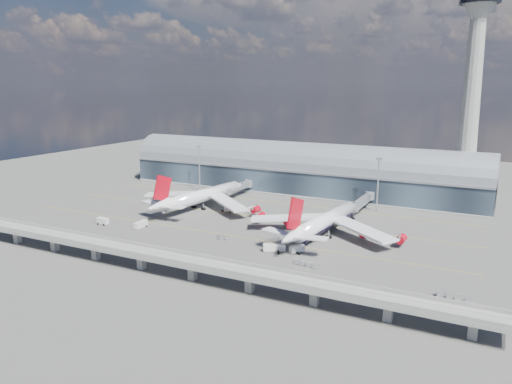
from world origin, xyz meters
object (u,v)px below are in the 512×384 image
at_px(cargo_train_1, 306,264).
at_px(service_truck_1, 103,221).
at_px(floodlight_mast_left, 199,167).
at_px(service_truck_3, 297,249).
at_px(service_truck_2, 274,248).
at_px(service_truck_5, 227,208).
at_px(floodlight_mast_right, 378,183).
at_px(service_truck_4, 252,210).
at_px(cargo_train_0, 223,237).
at_px(control_tower, 471,100).
at_px(service_truck_0, 141,225).
at_px(cargo_train_2, 454,297).
at_px(airliner_right, 324,222).
at_px(airliner_left, 200,196).

bearing_deg(cargo_train_1, service_truck_1, 75.33).
bearing_deg(service_truck_1, floodlight_mast_left, 0.60).
distance_m(service_truck_3, cargo_train_1, 13.82).
distance_m(service_truck_2, service_truck_5, 61.61).
bearing_deg(floodlight_mast_left, floodlight_mast_right, 0.00).
bearing_deg(service_truck_4, service_truck_5, -156.80).
distance_m(service_truck_4, cargo_train_0, 43.12).
bearing_deg(service_truck_1, control_tower, -52.11).
bearing_deg(service_truck_0, service_truck_2, -3.23).
distance_m(service_truck_2, cargo_train_2, 63.98).
bearing_deg(service_truck_5, service_truck_0, -134.49).
distance_m(service_truck_5, cargo_train_2, 121.08).
relative_size(floodlight_mast_right, service_truck_0, 3.66).
height_order(airliner_right, service_truck_5, airliner_right).
relative_size(control_tower, floodlight_mast_left, 4.01).
height_order(service_truck_2, cargo_train_1, service_truck_2).
distance_m(floodlight_mast_right, service_truck_1, 125.84).
distance_m(floodlight_mast_left, floodlight_mast_right, 100.00).
xyz_separation_m(floodlight_mast_left, service_truck_3, (89.06, -72.02, -12.28)).
height_order(service_truck_3, cargo_train_1, service_truck_3).
bearing_deg(cargo_train_2, cargo_train_1, 74.23).
height_order(service_truck_0, service_truck_2, service_truck_2).
xyz_separation_m(service_truck_1, cargo_train_1, (96.21, -6.75, -0.68)).
bearing_deg(service_truck_2, cargo_train_1, -148.26).
bearing_deg(service_truck_1, cargo_train_1, -94.05).
relative_size(service_truck_0, cargo_train_0, 1.45).
height_order(floodlight_mast_right, service_truck_1, floodlight_mast_right).
xyz_separation_m(control_tower, service_truck_1, (-134.15, -104.53, -50.13)).
xyz_separation_m(service_truck_3, service_truck_4, (-40.72, 43.25, -0.02)).
distance_m(service_truck_2, service_truck_3, 8.16).
distance_m(service_truck_3, service_truck_4, 59.40).
bearing_deg(cargo_train_1, service_truck_3, 24.72).
relative_size(airliner_left, service_truck_1, 13.30).
relative_size(airliner_left, cargo_train_1, 7.12).
distance_m(service_truck_5, cargo_train_0, 44.01).
xyz_separation_m(floodlight_mast_left, service_truck_1, (0.85, -76.53, -12.12)).
xyz_separation_m(control_tower, airliner_left, (-112.46, -61.31, -45.67)).
bearing_deg(cargo_train_0, airliner_left, 56.61).
relative_size(service_truck_1, cargo_train_0, 1.06).
height_order(airliner_left, service_truck_0, airliner_left).
bearing_deg(service_truck_1, airliner_right, -72.51).
height_order(airliner_left, service_truck_2, airliner_left).
bearing_deg(airliner_right, service_truck_3, -89.09).
bearing_deg(service_truck_4, control_tower, 40.39).
bearing_deg(floodlight_mast_right, service_truck_3, -98.63).
height_order(service_truck_3, service_truck_4, service_truck_3).
height_order(service_truck_0, cargo_train_2, service_truck_0).
distance_m(service_truck_3, cargo_train_2, 57.19).
distance_m(floodlight_mast_left, service_truck_4, 57.59).
bearing_deg(airliner_left, service_truck_0, -88.02).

